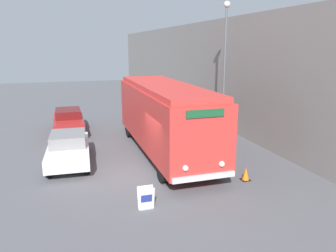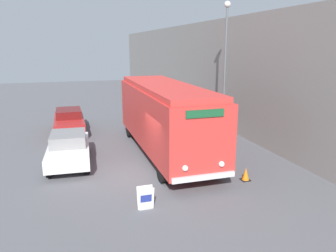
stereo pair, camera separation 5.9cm
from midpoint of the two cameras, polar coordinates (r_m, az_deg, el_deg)
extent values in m
plane|color=#56565B|center=(14.12, -4.58, -8.63)|extent=(80.00, 80.00, 0.00)
cube|color=gray|center=(24.96, 6.59, 9.54)|extent=(0.30, 60.00, 7.11)
cylinder|color=black|center=(13.28, -1.05, -7.65)|extent=(0.28, 1.04, 1.04)
cylinder|color=black|center=(14.08, 8.12, -6.53)|extent=(0.28, 1.04, 1.04)
cylinder|color=black|center=(19.88, -6.87, -0.43)|extent=(0.28, 1.04, 1.04)
cylinder|color=black|center=(20.42, -0.46, 0.05)|extent=(0.28, 1.04, 1.04)
cube|color=red|center=(16.47, -0.71, 1.65)|extent=(2.64, 9.90, 2.78)
cube|color=red|center=(16.22, -0.72, 6.86)|extent=(2.43, 9.50, 0.24)
cube|color=silver|center=(12.34, 6.15, -8.87)|extent=(2.51, 0.12, 0.20)
sphere|color=white|center=(11.95, 2.92, -7.36)|extent=(0.22, 0.22, 0.22)
sphere|color=white|center=(12.50, 9.22, -6.55)|extent=(0.22, 0.22, 0.22)
cube|color=#19512D|center=(11.67, 6.38, 2.19)|extent=(1.45, 0.06, 0.28)
cube|color=gray|center=(11.48, -3.97, -14.15)|extent=(0.49, 0.18, 0.01)
cube|color=white|center=(11.24, -3.92, -12.55)|extent=(0.55, 0.16, 0.79)
cube|color=white|center=(11.36, -4.09, -12.25)|extent=(0.55, 0.16, 0.79)
cube|color=navy|center=(11.22, -3.90, -12.50)|extent=(0.38, 0.05, 0.28)
cylinder|color=#595E60|center=(19.40, 9.66, 8.78)|extent=(0.12, 0.12, 7.48)
sphere|color=silver|center=(19.46, 10.15, 20.14)|extent=(0.36, 0.36, 0.36)
cylinder|color=black|center=(14.71, -20.24, -7.10)|extent=(0.22, 0.68, 0.68)
cylinder|color=black|center=(14.62, -14.07, -6.78)|extent=(0.22, 0.68, 0.68)
cylinder|color=black|center=(17.55, -19.33, -3.67)|extent=(0.22, 0.68, 0.68)
cylinder|color=black|center=(17.46, -14.19, -3.38)|extent=(0.22, 0.68, 0.68)
cube|color=silver|center=(15.97, -17.02, -4.13)|extent=(2.07, 4.49, 0.56)
cube|color=gray|center=(15.92, -17.14, -2.13)|extent=(1.66, 2.06, 0.53)
cylinder|color=black|center=(20.18, -18.95, -1.35)|extent=(0.22, 0.71, 0.71)
cylinder|color=black|center=(20.19, -14.70, -1.04)|extent=(0.22, 0.71, 0.71)
cylinder|color=black|center=(23.32, -18.86, 0.63)|extent=(0.22, 0.71, 0.71)
cylinder|color=black|center=(23.32, -15.18, 0.90)|extent=(0.22, 0.71, 0.71)
cube|color=#A52323|center=(21.67, -16.99, 0.66)|extent=(1.78, 4.63, 0.62)
cube|color=#5B1313|center=(21.67, -17.10, 2.16)|extent=(1.50, 2.09, 0.49)
cube|color=black|center=(14.01, 13.20, -9.09)|extent=(0.36, 0.36, 0.03)
cone|color=orange|center=(13.91, 13.26, -8.08)|extent=(0.30, 0.30, 0.50)
camera|label=1|loc=(0.03, -90.12, -0.03)|focal=35.00mm
camera|label=2|loc=(0.03, 89.88, 0.03)|focal=35.00mm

